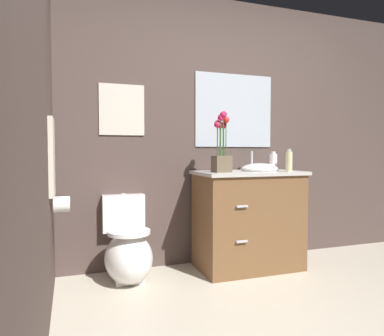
% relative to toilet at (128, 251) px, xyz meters
% --- Properties ---
extents(wall_back, '(4.56, 0.05, 2.50)m').
position_rel_toilet_xyz_m(wall_back, '(1.10, 0.30, 1.01)').
color(wall_back, '#4C3D38').
rests_on(wall_back, ground_plane).
extents(wall_left, '(0.05, 4.77, 2.50)m').
position_rel_toilet_xyz_m(wall_left, '(-0.59, -0.92, 1.01)').
color(wall_left, '#4C3D38').
rests_on(wall_left, ground_plane).
extents(toilet, '(0.38, 0.59, 0.69)m').
position_rel_toilet_xyz_m(toilet, '(0.00, 0.00, 0.00)').
color(toilet, white).
rests_on(toilet, ground_plane).
extents(vanity_cabinet, '(0.94, 0.56, 1.06)m').
position_rel_toilet_xyz_m(vanity_cabinet, '(1.08, -0.03, 0.21)').
color(vanity_cabinet, brown).
rests_on(vanity_cabinet, ground_plane).
extents(flower_vase, '(0.14, 0.14, 0.52)m').
position_rel_toilet_xyz_m(flower_vase, '(0.79, -0.09, 0.83)').
color(flower_vase, brown).
rests_on(flower_vase, vanity_cabinet).
extents(soap_bottle, '(0.07, 0.07, 0.18)m').
position_rel_toilet_xyz_m(soap_bottle, '(1.33, -0.04, 0.72)').
color(soap_bottle, white).
rests_on(soap_bottle, vanity_cabinet).
extents(lotion_bottle, '(0.06, 0.06, 0.20)m').
position_rel_toilet_xyz_m(lotion_bottle, '(1.39, -0.19, 0.73)').
color(lotion_bottle, beige).
rests_on(lotion_bottle, vanity_cabinet).
extents(wall_poster, '(0.39, 0.01, 0.44)m').
position_rel_toilet_xyz_m(wall_poster, '(0.00, 0.27, 1.17)').
color(wall_poster, beige).
extents(wall_mirror, '(0.80, 0.01, 0.70)m').
position_rel_toilet_xyz_m(wall_mirror, '(1.08, 0.27, 1.21)').
color(wall_mirror, '#B2BCC6').
extents(hanging_towel, '(0.03, 0.28, 0.52)m').
position_rel_toilet_xyz_m(hanging_towel, '(-0.55, -0.33, 0.77)').
color(hanging_towel, beige).
extents(toilet_paper_roll, '(0.11, 0.11, 0.11)m').
position_rel_toilet_xyz_m(toilet_paper_roll, '(-0.49, -0.20, 0.44)').
color(toilet_paper_roll, white).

